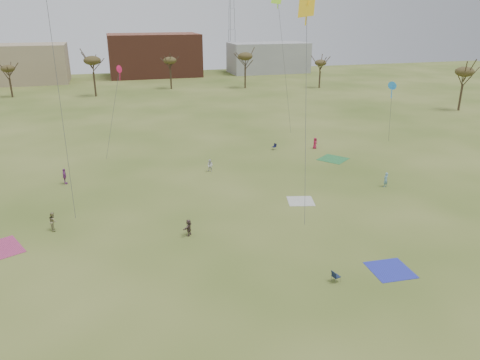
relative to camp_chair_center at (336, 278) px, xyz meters
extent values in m
plane|color=#3C5219|center=(-4.88, -4.23, -0.26)|extent=(260.00, 260.00, 0.00)
imported|color=#858054|center=(-20.07, 14.39, 0.59)|extent=(0.78, 0.93, 1.70)
imported|color=brown|center=(-8.81, 10.06, 0.48)|extent=(1.15, 1.38, 1.48)
imported|color=#6D9FB6|center=(14.05, 15.54, 0.56)|extent=(0.70, 0.57, 1.64)
imported|color=#833682|center=(-19.87, 26.33, 0.63)|extent=(0.52, 1.08, 1.78)
imported|color=silver|center=(-3.34, 25.90, 0.49)|extent=(0.92, 0.87, 1.51)
imported|color=#A91C40|center=(12.97, 31.41, 0.52)|extent=(0.91, 0.80, 1.56)
cube|color=#2A33B7|center=(4.65, 0.23, -0.26)|extent=(3.12, 3.12, 0.03)
cube|color=beige|center=(3.47, 14.33, -0.26)|extent=(3.15, 3.15, 0.03)
cube|color=#2D7C3E|center=(13.17, 26.18, -0.26)|extent=(4.58, 4.58, 0.03)
cube|color=#15203B|center=(0.02, 0.00, 0.16)|extent=(0.60, 0.60, 0.04)
cube|color=#15203B|center=(-0.21, -0.05, 0.39)|extent=(0.24, 0.52, 0.44)
cube|color=#131535|center=(7.22, 32.42, 0.16)|extent=(0.65, 0.65, 0.04)
cube|color=#131535|center=(7.44, 32.51, 0.39)|extent=(0.31, 0.51, 0.44)
cube|color=yellow|center=(2.33, 12.55, 18.57)|extent=(1.15, 1.15, 2.25)
cube|color=yellow|center=(2.33, 12.55, 17.78)|extent=(0.08, 0.08, 2.03)
cylinder|color=#4C4C51|center=(1.59, 10.02, 9.61)|extent=(1.53, 5.11, 17.94)
cylinder|color=#4C4C51|center=(-18.18, 14.65, 11.85)|extent=(0.07, 0.52, 22.43)
cone|color=#B3133F|center=(-12.72, 32.45, 11.42)|extent=(0.92, 0.07, 0.92)
cube|color=#B3133F|center=(-12.72, 32.45, 10.84)|extent=(0.08, 0.08, 1.50)
cylinder|color=#4C4C51|center=(-14.00, 32.11, 6.03)|extent=(2.60, 0.72, 10.79)
cone|color=#2886E7|center=(21.72, 27.48, 8.75)|extent=(1.16, 0.08, 1.16)
cube|color=#2886E7|center=(21.72, 27.48, 8.01)|extent=(0.08, 0.08, 1.90)
cylinder|color=#4C4C51|center=(22.54, 28.38, 4.69)|extent=(1.69, 1.85, 8.12)
cube|color=#9FEC27|center=(8.50, 36.01, 19.10)|extent=(0.08, 0.08, 1.84)
cylinder|color=#4C4C51|center=(10.14, 36.73, 10.23)|extent=(3.34, 1.48, 19.18)
cylinder|color=#3A2B1E|center=(-34.88, 87.77, 1.90)|extent=(0.40, 0.40, 4.32)
ellipsoid|color=#473D1E|center=(-34.88, 87.77, 6.08)|extent=(3.02, 3.02, 1.58)
cylinder|color=#3A2B1E|center=(-16.88, 83.77, 2.44)|extent=(0.40, 0.40, 5.40)
ellipsoid|color=#473D1E|center=(-16.88, 83.77, 7.66)|extent=(3.78, 3.78, 1.98)
cylinder|color=#3A2B1E|center=(1.12, 89.77, 2.08)|extent=(0.40, 0.40, 4.68)
ellipsoid|color=#473D1E|center=(1.12, 89.77, 6.60)|extent=(3.28, 3.28, 1.72)
cylinder|color=#3A2B1E|center=(19.12, 85.77, 2.38)|extent=(0.40, 0.40, 5.28)
ellipsoid|color=#473D1E|center=(19.12, 85.77, 7.48)|extent=(3.70, 3.70, 1.94)
cylinder|color=#3A2B1E|center=(37.12, 80.77, 1.84)|extent=(0.40, 0.40, 4.20)
ellipsoid|color=#473D1E|center=(37.12, 80.77, 5.90)|extent=(2.94, 2.94, 1.54)
cylinder|color=#3A2B1E|center=(51.12, 47.77, 2.26)|extent=(0.40, 0.40, 5.04)
ellipsoid|color=#473D1E|center=(51.12, 47.77, 7.13)|extent=(3.53, 3.53, 1.85)
cube|color=#937F60|center=(-39.88, 110.77, 4.74)|extent=(32.00, 14.00, 10.00)
cube|color=brown|center=(0.12, 115.77, 5.74)|extent=(26.00, 16.00, 12.00)
cube|color=gray|center=(35.12, 113.77, 4.24)|extent=(24.00, 12.00, 9.00)
cylinder|color=#9EA3A8|center=(26.02, 120.77, 18.74)|extent=(0.16, 0.16, 38.00)
cylinder|color=#9EA3A8|center=(24.67, 121.55, 18.74)|extent=(0.16, 0.16, 38.00)
cylinder|color=#9EA3A8|center=(24.67, 119.99, 18.74)|extent=(0.16, 0.16, 38.00)
camera|label=1|loc=(-14.44, -25.16, 17.94)|focal=34.23mm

